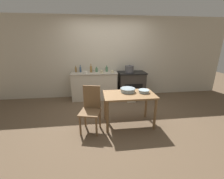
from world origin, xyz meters
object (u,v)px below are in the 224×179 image
mixing_bowl_large (144,91)px  cup_center_right (86,72)px  mixing_bowl_small (128,90)px  cup_right (102,72)px  bottle_left (97,70)px  flour_sack (131,96)px  bottle_far_left (76,70)px  chair (91,108)px  bottle_mid_left (80,69)px  work_table (129,99)px  bottle_center_left (107,69)px  cup_mid_right (112,71)px  stock_pot (129,69)px  bottle_center (91,69)px  stove (131,85)px

mixing_bowl_large → cup_center_right: size_ratio=2.73×
mixing_bowl_small → cup_right: (-0.49, 1.41, 0.14)m
mixing_bowl_large → bottle_left: bottle_left is taller
flour_sack → bottle_far_left: (-1.68, 0.56, 0.77)m
chair → bottle_mid_left: bottle_mid_left is taller
work_table → flour_sack: size_ratio=3.16×
bottle_center_left → cup_mid_right: 0.28m
stock_pot → cup_center_right: size_ratio=3.21×
stock_pot → mixing_bowl_small: bearing=-104.6°
bottle_mid_left → bottle_center: bottle_center is taller
cup_center_right → stove: bearing=5.0°
flour_sack → cup_center_right: bearing=168.5°
mixing_bowl_large → bottle_left: size_ratio=1.47×
cup_center_right → cup_mid_right: size_ratio=1.03×
bottle_mid_left → bottle_center_left: bearing=1.1°
flour_sack → mixing_bowl_small: mixing_bowl_small is taller
mixing_bowl_large → cup_mid_right: cup_mid_right is taller
cup_mid_right → flour_sack: bearing=-30.0°
stock_pot → stove: bearing=33.3°
mixing_bowl_small → bottle_center: size_ratio=1.25×
chair → cup_right: size_ratio=10.18×
work_table → bottle_far_left: (-1.29, 1.84, 0.33)m
work_table → chair: size_ratio=1.16×
stove → bottle_center_left: (-0.80, 0.13, 0.51)m
flour_sack → cup_center_right: (-1.35, 0.28, 0.73)m
stock_pot → chair: bearing=-125.3°
stove → cup_right: bearing=-172.2°
mixing_bowl_large → bottle_far_left: (-1.63, 1.80, 0.18)m
work_table → cup_right: 1.65m
mixing_bowl_large → bottle_center: (-1.15, 1.71, 0.20)m
chair → bottle_center: bottle_center is taller
mixing_bowl_large → cup_right: cup_right is taller
work_table → bottle_far_left: bearing=125.1°
chair → bottle_center_left: 2.03m
stove → bottle_center_left: size_ratio=4.54×
bottle_far_left → bottle_left: (0.65, -0.04, -0.01)m
work_table → mixing_bowl_small: size_ratio=3.33×
stock_pot → bottle_mid_left: stock_pot is taller
stock_pot → bottle_center: size_ratio=1.07×
chair → bottle_center: size_ratio=3.59×
mixing_bowl_small → cup_right: 1.50m
flour_sack → bottle_far_left: size_ratio=1.76×
stock_pot → cup_center_right: stock_pot is taller
bottle_center → cup_right: bottle_center is taller
mixing_bowl_small → bottle_mid_left: (-1.14, 1.66, 0.18)m
bottle_far_left → bottle_center: size_ratio=0.75×
stock_pot → mixing_bowl_small: 1.54m
mixing_bowl_small → bottle_mid_left: 2.03m
bottle_far_left → flour_sack: bearing=-18.5°
bottle_center → bottle_center_left: bearing=7.3°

